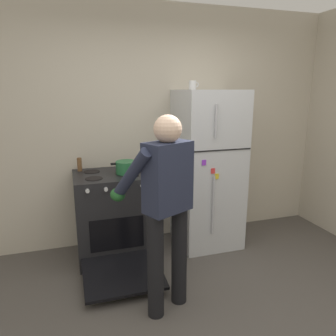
{
  "coord_description": "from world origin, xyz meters",
  "views": [
    {
      "loc": [
        -0.95,
        -1.69,
        1.77
      ],
      "look_at": [
        -0.01,
        1.32,
        1.0
      ],
      "focal_mm": 34.31,
      "sensor_mm": 36.0,
      "label": 1
    }
  ],
  "objects_px": {
    "refrigerator": "(207,169)",
    "person_cook": "(165,198)",
    "red_pot": "(126,167)",
    "stove_range": "(113,216)",
    "coffee_mug": "(193,85)",
    "pepper_mill": "(80,164)"
  },
  "relations": [
    {
      "from": "person_cook",
      "to": "red_pot",
      "type": "distance_m",
      "value": 0.96
    },
    {
      "from": "person_cook",
      "to": "pepper_mill",
      "type": "xyz_separation_m",
      "value": [
        -0.59,
        1.2,
        0.04
      ]
    },
    {
      "from": "refrigerator",
      "to": "pepper_mill",
      "type": "relative_size",
      "value": 12.44
    },
    {
      "from": "coffee_mug",
      "to": "pepper_mill",
      "type": "xyz_separation_m",
      "value": [
        -1.22,
        0.15,
        -0.82
      ]
    },
    {
      "from": "stove_range",
      "to": "pepper_mill",
      "type": "height_order",
      "value": "pepper_mill"
    },
    {
      "from": "person_cook",
      "to": "coffee_mug",
      "type": "relative_size",
      "value": 14.28
    },
    {
      "from": "pepper_mill",
      "to": "coffee_mug",
      "type": "bearing_deg",
      "value": -7.01
    },
    {
      "from": "refrigerator",
      "to": "pepper_mill",
      "type": "bearing_deg",
      "value": 171.85
    },
    {
      "from": "refrigerator",
      "to": "coffee_mug",
      "type": "height_order",
      "value": "coffee_mug"
    },
    {
      "from": "red_pot",
      "to": "refrigerator",
      "type": "bearing_deg",
      "value": 3.03
    },
    {
      "from": "stove_range",
      "to": "person_cook",
      "type": "relative_size",
      "value": 0.77
    },
    {
      "from": "person_cook",
      "to": "coffee_mug",
      "type": "bearing_deg",
      "value": 58.88
    },
    {
      "from": "refrigerator",
      "to": "person_cook",
      "type": "xyz_separation_m",
      "value": [
        -0.81,
        -1.0,
        0.07
      ]
    },
    {
      "from": "refrigerator",
      "to": "red_pot",
      "type": "distance_m",
      "value": 0.95
    },
    {
      "from": "refrigerator",
      "to": "person_cook",
      "type": "distance_m",
      "value": 1.29
    },
    {
      "from": "refrigerator",
      "to": "person_cook",
      "type": "height_order",
      "value": "refrigerator"
    },
    {
      "from": "refrigerator",
      "to": "red_pot",
      "type": "relative_size",
      "value": 5.5
    },
    {
      "from": "coffee_mug",
      "to": "refrigerator",
      "type": "bearing_deg",
      "value": -15.83
    },
    {
      "from": "red_pot",
      "to": "coffee_mug",
      "type": "bearing_deg",
      "value": 7.49
    },
    {
      "from": "refrigerator",
      "to": "stove_range",
      "type": "distance_m",
      "value": 1.18
    },
    {
      "from": "refrigerator",
      "to": "red_pot",
      "type": "height_order",
      "value": "refrigerator"
    },
    {
      "from": "refrigerator",
      "to": "person_cook",
      "type": "bearing_deg",
      "value": -129.05
    }
  ]
}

